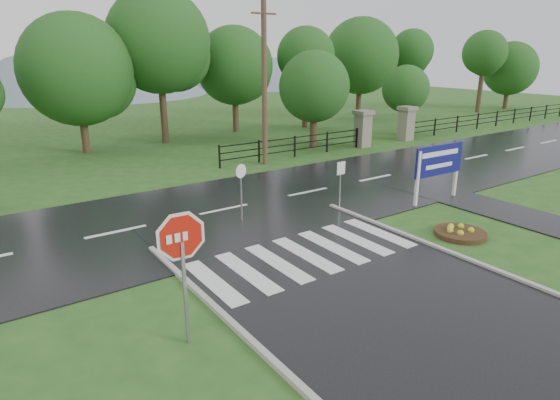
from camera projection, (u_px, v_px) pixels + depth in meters
ground at (453, 339)px, 9.71m from camera, size 120.00×120.00×0.00m
main_road at (224, 210)px, 17.53m from camera, size 90.00×8.00×0.04m
walkway at (502, 211)px, 17.47m from camera, size 2.20×11.00×0.04m
crosswalk at (306, 254)px, 13.61m from camera, size 6.50×2.80×0.02m
pillar_west at (363, 128)px, 28.95m from camera, size 1.00×1.00×2.24m
pillar_east at (406, 122)px, 31.12m from camera, size 1.00×1.00×2.24m
fence_west at (295, 144)px, 26.23m from camera, size 9.58×0.08×1.20m
fence_east at (497, 117)px, 37.11m from camera, size 20.58×0.08×1.20m
hills at (67, 206)px, 67.16m from camera, size 102.00×48.00×48.00m
treeline at (131, 147)px, 29.03m from camera, size 83.20×5.20×10.00m
stop_sign at (182, 249)px, 8.97m from camera, size 1.34×0.10×3.01m
estate_billboard at (439, 163)px, 18.13m from camera, size 2.60×0.16×2.27m
flower_bed at (460, 232)px, 15.09m from camera, size 1.63×1.63×0.33m
reg_sign_small at (341, 175)px, 17.45m from camera, size 0.40×0.06×1.80m
reg_sign_round at (241, 185)px, 15.97m from camera, size 0.47×0.15×2.07m
utility_pole_east at (264, 85)px, 23.55m from camera, size 1.44×0.27×8.07m
entrance_tree_left at (314, 87)px, 27.87m from camera, size 4.23×4.23×5.80m
entrance_tree_right at (406, 89)px, 32.47m from camera, size 3.25×3.25×4.84m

